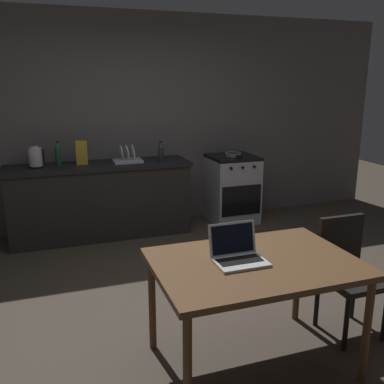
{
  "coord_description": "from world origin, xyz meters",
  "views": [
    {
      "loc": [
        -1.14,
        -3.07,
        1.85
      ],
      "look_at": [
        0.17,
        0.69,
        0.8
      ],
      "focal_mm": 39.94,
      "sensor_mm": 36.0,
      "label": 1
    }
  ],
  "objects_px": {
    "chair": "(347,268)",
    "laptop": "(238,254)",
    "electric_kettle": "(36,158)",
    "dish_rack": "(127,158)",
    "dining_table": "(255,271)",
    "cereal_box": "(81,153)",
    "bottle": "(161,152)",
    "stove_oven": "(232,188)",
    "frying_pan": "(233,154)",
    "bottle_b": "(58,154)"
  },
  "relations": [
    {
      "from": "chair",
      "to": "laptop",
      "type": "relative_size",
      "value": 2.72
    },
    {
      "from": "electric_kettle",
      "to": "dish_rack",
      "type": "distance_m",
      "value": 1.04
    },
    {
      "from": "dining_table",
      "to": "dish_rack",
      "type": "height_order",
      "value": "dish_rack"
    },
    {
      "from": "chair",
      "to": "cereal_box",
      "type": "distance_m",
      "value": 3.21
    },
    {
      "from": "chair",
      "to": "laptop",
      "type": "bearing_deg",
      "value": -164.82
    },
    {
      "from": "dining_table",
      "to": "bottle",
      "type": "xyz_separation_m",
      "value": [
        0.14,
        2.79,
        0.33
      ]
    },
    {
      "from": "stove_oven",
      "to": "dish_rack",
      "type": "distance_m",
      "value": 1.48
    },
    {
      "from": "electric_kettle",
      "to": "frying_pan",
      "type": "height_order",
      "value": "electric_kettle"
    },
    {
      "from": "electric_kettle",
      "to": "frying_pan",
      "type": "xyz_separation_m",
      "value": [
        2.43,
        -0.03,
        -0.09
      ]
    },
    {
      "from": "electric_kettle",
      "to": "bottle",
      "type": "relative_size",
      "value": 1.0
    },
    {
      "from": "dining_table",
      "to": "chair",
      "type": "height_order",
      "value": "chair"
    },
    {
      "from": "laptop",
      "to": "electric_kettle",
      "type": "distance_m",
      "value": 3.06
    },
    {
      "from": "stove_oven",
      "to": "laptop",
      "type": "distance_m",
      "value": 3.09
    },
    {
      "from": "bottle",
      "to": "dish_rack",
      "type": "bearing_deg",
      "value": 172.94
    },
    {
      "from": "stove_oven",
      "to": "dish_rack",
      "type": "bearing_deg",
      "value": 179.9
    },
    {
      "from": "bottle",
      "to": "stove_oven",
      "type": "bearing_deg",
      "value": 2.75
    },
    {
      "from": "stove_oven",
      "to": "frying_pan",
      "type": "xyz_separation_m",
      "value": [
        -0.0,
        -0.03,
        0.47
      ]
    },
    {
      "from": "frying_pan",
      "to": "chair",
      "type": "bearing_deg",
      "value": -95.98
    },
    {
      "from": "stove_oven",
      "to": "dining_table",
      "type": "distance_m",
      "value": 3.06
    },
    {
      "from": "frying_pan",
      "to": "dish_rack",
      "type": "relative_size",
      "value": 1.15
    },
    {
      "from": "dining_table",
      "to": "cereal_box",
      "type": "distance_m",
      "value": 2.99
    },
    {
      "from": "dining_table",
      "to": "electric_kettle",
      "type": "relative_size",
      "value": 5.28
    },
    {
      "from": "dining_table",
      "to": "laptop",
      "type": "height_order",
      "value": "laptop"
    },
    {
      "from": "stove_oven",
      "to": "bottle_b",
      "type": "bearing_deg",
      "value": 177.84
    },
    {
      "from": "stove_oven",
      "to": "frying_pan",
      "type": "relative_size",
      "value": 2.28
    },
    {
      "from": "frying_pan",
      "to": "dish_rack",
      "type": "xyz_separation_m",
      "value": [
        -1.39,
        0.03,
        0.02
      ]
    },
    {
      "from": "bottle_b",
      "to": "stove_oven",
      "type": "bearing_deg",
      "value": -2.16
    },
    {
      "from": "chair",
      "to": "electric_kettle",
      "type": "xyz_separation_m",
      "value": [
        -2.15,
        2.68,
        0.51
      ]
    },
    {
      "from": "dining_table",
      "to": "cereal_box",
      "type": "relative_size",
      "value": 4.55
    },
    {
      "from": "electric_kettle",
      "to": "bottle_b",
      "type": "relative_size",
      "value": 0.86
    },
    {
      "from": "dish_rack",
      "to": "laptop",
      "type": "bearing_deg",
      "value": -86.85
    },
    {
      "from": "chair",
      "to": "dish_rack",
      "type": "relative_size",
      "value": 2.56
    },
    {
      "from": "chair",
      "to": "stove_oven",
      "type": "bearing_deg",
      "value": 91.67
    },
    {
      "from": "stove_oven",
      "to": "chair",
      "type": "height_order",
      "value": "stove_oven"
    },
    {
      "from": "cereal_box",
      "to": "bottle",
      "type": "bearing_deg",
      "value": -4.27
    },
    {
      "from": "chair",
      "to": "bottle",
      "type": "distance_m",
      "value": 2.77
    },
    {
      "from": "chair",
      "to": "dish_rack",
      "type": "xyz_separation_m",
      "value": [
        -1.11,
        2.68,
        0.44
      ]
    },
    {
      "from": "electric_kettle",
      "to": "stove_oven",
      "type": "bearing_deg",
      "value": -0.06
    },
    {
      "from": "laptop",
      "to": "electric_kettle",
      "type": "bearing_deg",
      "value": 125.45
    },
    {
      "from": "laptop",
      "to": "dish_rack",
      "type": "relative_size",
      "value": 0.94
    },
    {
      "from": "laptop",
      "to": "dish_rack",
      "type": "bearing_deg",
      "value": 105.52
    },
    {
      "from": "dish_rack",
      "to": "cereal_box",
      "type": "bearing_deg",
      "value": 177.86
    },
    {
      "from": "electric_kettle",
      "to": "chair",
      "type": "bearing_deg",
      "value": -51.21
    },
    {
      "from": "chair",
      "to": "bottle",
      "type": "xyz_separation_m",
      "value": [
        -0.71,
        2.63,
        0.5
      ]
    },
    {
      "from": "laptop",
      "to": "cereal_box",
      "type": "bearing_deg",
      "value": 116.06
    },
    {
      "from": "electric_kettle",
      "to": "frying_pan",
      "type": "relative_size",
      "value": 0.63
    },
    {
      "from": "cereal_box",
      "to": "chair",
      "type": "bearing_deg",
      "value": -58.63
    },
    {
      "from": "bottle",
      "to": "frying_pan",
      "type": "distance_m",
      "value": 0.99
    },
    {
      "from": "bottle_b",
      "to": "cereal_box",
      "type": "bearing_deg",
      "value": -12.91
    },
    {
      "from": "chair",
      "to": "bottle_b",
      "type": "distance_m",
      "value": 3.4
    }
  ]
}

